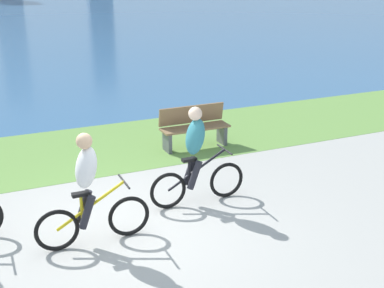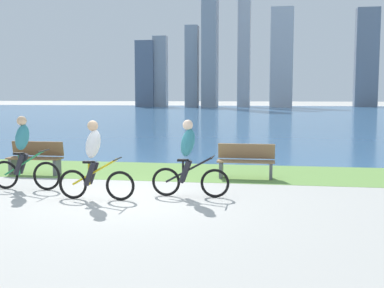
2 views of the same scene
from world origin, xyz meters
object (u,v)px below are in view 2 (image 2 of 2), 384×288
at_px(bench_far_along_path, 246,161).
at_px(bench_near_path, 36,158).
at_px(cyclist_trailing, 94,160).
at_px(cyclist_distant_rear, 23,154).
at_px(cyclist_lead, 189,158).

bearing_deg(bench_far_along_path, bench_near_path, -177.20).
bearing_deg(cyclist_trailing, cyclist_distant_rear, 158.90).
bearing_deg(bench_near_path, cyclist_distant_rear, -69.46).
xyz_separation_m(bench_near_path, bench_far_along_path, (5.78, 0.28, 0.00)).
relative_size(cyclist_lead, cyclist_distant_rear, 0.99).
bearing_deg(bench_far_along_path, cyclist_trailing, -133.71).
bearing_deg(bench_far_along_path, cyclist_distant_rear, -154.63).
relative_size(cyclist_trailing, bench_far_along_path, 1.11).
bearing_deg(cyclist_lead, cyclist_distant_rear, 177.38).
bearing_deg(cyclist_lead, bench_far_along_path, 66.48).
xyz_separation_m(cyclist_distant_rear, bench_near_path, (-0.78, 2.09, -0.39)).
distance_m(cyclist_trailing, bench_far_along_path, 4.36).
height_order(cyclist_trailing, bench_near_path, cyclist_trailing).
bearing_deg(bench_far_along_path, cyclist_lead, -113.52).
xyz_separation_m(cyclist_lead, bench_far_along_path, (1.11, 2.55, -0.38)).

